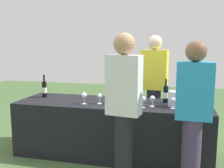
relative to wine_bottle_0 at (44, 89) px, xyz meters
The scene contains 16 objects.
ground_plane 1.36m from the wine_bottle_0, ahead, with size 12.00×12.00×0.00m, color #476638.
tasting_table 1.16m from the wine_bottle_0, ahead, with size 2.58×0.79×0.74m, color black.
wine_bottle_0 is the anchor object (origin of this frame).
wine_bottle_1 1.30m from the wine_bottle_0, ahead, with size 0.08×0.08×0.31m.
wine_bottle_2 1.76m from the wine_bottle_0, ahead, with size 0.06×0.06×0.32m.
wine_bottle_3 2.05m from the wine_bottle_0, ahead, with size 0.08×0.08×0.32m.
wine_glass_0 0.77m from the wine_bottle_0, 21.09° to the right, with size 0.07×0.07×0.15m.
wine_glass_1 0.94m from the wine_bottle_0, 13.30° to the right, with size 0.07×0.07×0.13m.
wine_glass_2 1.06m from the wine_bottle_0, ahead, with size 0.07×0.07×0.14m.
wine_glass_3 1.52m from the wine_bottle_0, 11.13° to the right, with size 0.07×0.07×0.14m.
wine_glass_4 1.62m from the wine_bottle_0, ahead, with size 0.07×0.07×0.14m.
wine_glass_5 1.87m from the wine_bottle_0, ahead, with size 0.07×0.07×0.14m.
ice_bucket 1.90m from the wine_bottle_0, ahead, with size 0.20×0.20×0.19m, color silver.
server_pouring 1.67m from the wine_bottle_0, 21.53° to the left, with size 0.42×0.27×1.65m.
guest_0 1.63m from the wine_bottle_0, 32.98° to the right, with size 0.37×0.24×1.63m.
guest_1 2.19m from the wine_bottle_0, 20.16° to the right, with size 0.36×0.21×1.55m.
Camera 1 is at (0.80, -3.28, 1.51)m, focal length 41.01 mm.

